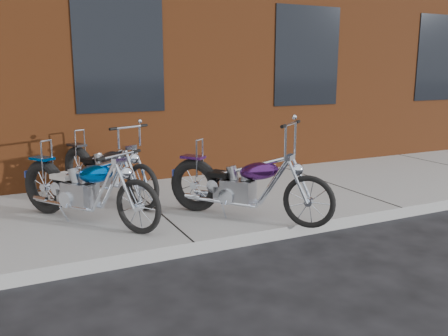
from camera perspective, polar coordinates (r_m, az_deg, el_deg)
ground at (r=5.20m, az=-3.60°, el=-10.46°), size 120.00×120.00×0.00m
sidewalk at (r=6.51m, az=-8.58°, el=-5.23°), size 22.00×3.00×0.15m
chopper_purple at (r=5.82m, az=2.45°, el=-2.36°), size 1.43×1.78×1.22m
chopper_blue at (r=5.91m, az=-16.39°, el=-2.62°), size 1.32×1.86×0.95m
chopper_third at (r=6.89m, az=-14.02°, el=-0.52°), size 0.94×2.02×1.10m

